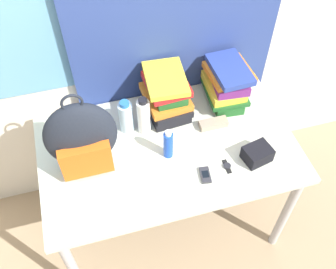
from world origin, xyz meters
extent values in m
cube|color=silver|center=(0.00, 0.86, 1.25)|extent=(6.00, 0.05, 2.50)
cube|color=#66A3C6|center=(-0.52, 0.84, 1.30)|extent=(1.10, 0.01, 0.80)
cube|color=navy|center=(0.16, 0.81, 1.25)|extent=(1.10, 0.04, 2.50)
cube|color=beige|center=(0.00, 0.39, 0.76)|extent=(1.29, 0.78, 0.03)
cylinder|color=#B2B2B7|center=(0.59, 0.06, 0.37)|extent=(0.05, 0.05, 0.74)
cylinder|color=#B2B2B7|center=(-0.59, 0.72, 0.37)|extent=(0.05, 0.05, 0.74)
cylinder|color=#B2B2B7|center=(0.59, 0.72, 0.37)|extent=(0.05, 0.05, 0.74)
ellipsoid|color=#1E232D|center=(-0.40, 0.41, 0.98)|extent=(0.33, 0.14, 0.40)
cube|color=#E05B19|center=(-0.40, 0.33, 0.89)|extent=(0.23, 0.05, 0.18)
torus|color=#1E232D|center=(-0.40, 0.41, 1.19)|extent=(0.10, 0.01, 0.10)
cube|color=black|center=(0.06, 0.63, 0.80)|extent=(0.22, 0.27, 0.06)
cube|color=black|center=(0.06, 0.62, 0.85)|extent=(0.21, 0.28, 0.04)
cube|color=orange|center=(0.06, 0.63, 0.89)|extent=(0.23, 0.28, 0.04)
cube|color=#1E5623|center=(0.07, 0.63, 0.94)|extent=(0.16, 0.23, 0.05)
cube|color=red|center=(0.06, 0.62, 0.98)|extent=(0.21, 0.24, 0.04)
cube|color=yellow|center=(0.05, 0.63, 1.01)|extent=(0.22, 0.28, 0.03)
cube|color=#1E5623|center=(0.39, 0.62, 0.80)|extent=(0.17, 0.27, 0.05)
cube|color=#1E5623|center=(0.39, 0.63, 0.84)|extent=(0.22, 0.27, 0.02)
cube|color=yellow|center=(0.38, 0.63, 0.87)|extent=(0.19, 0.26, 0.05)
cube|color=#6B2370|center=(0.40, 0.64, 0.92)|extent=(0.19, 0.28, 0.05)
cube|color=orange|center=(0.40, 0.64, 0.97)|extent=(0.23, 0.23, 0.03)
cube|color=navy|center=(0.40, 0.62, 1.00)|extent=(0.18, 0.28, 0.03)
cylinder|color=silver|center=(-0.17, 0.57, 0.86)|extent=(0.07, 0.07, 0.18)
cylinder|color=#286BB7|center=(-0.17, 0.57, 0.96)|extent=(0.05, 0.05, 0.02)
cylinder|color=white|center=(-0.09, 0.53, 0.88)|extent=(0.07, 0.07, 0.21)
cylinder|color=black|center=(-0.09, 0.53, 0.99)|extent=(0.04, 0.04, 0.02)
cylinder|color=blue|center=(-0.01, 0.34, 0.85)|extent=(0.05, 0.05, 0.16)
cylinder|color=white|center=(-0.01, 0.34, 0.94)|extent=(0.03, 0.03, 0.02)
cube|color=#2D2D33|center=(0.12, 0.17, 0.78)|extent=(0.06, 0.09, 0.02)
cube|color=black|center=(0.12, 0.17, 0.79)|extent=(0.04, 0.04, 0.00)
cube|color=gray|center=(0.27, 0.46, 0.79)|extent=(0.15, 0.06, 0.04)
cube|color=black|center=(0.40, 0.20, 0.81)|extent=(0.15, 0.13, 0.08)
cube|color=black|center=(0.24, 0.19, 0.78)|extent=(0.02, 0.08, 0.00)
cylinder|color=#232328|center=(0.24, 0.19, 0.78)|extent=(0.04, 0.04, 0.01)
camera|label=1|loc=(-0.33, -0.76, 2.36)|focal=42.00mm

